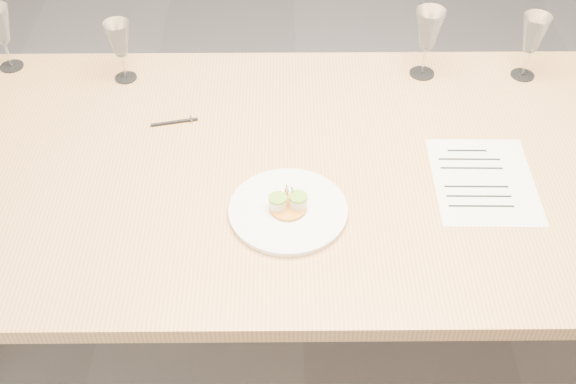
{
  "coord_description": "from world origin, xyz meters",
  "views": [
    {
      "loc": [
        -0.06,
        -1.34,
        1.96
      ],
      "look_at": [
        -0.05,
        -0.15,
        0.8
      ],
      "focal_mm": 45.0,
      "sensor_mm": 36.0,
      "label": 1
    }
  ],
  "objects_px": {
    "wine_glass_1": "(119,40)",
    "dining_table": "(307,184)",
    "dinner_plate": "(288,210)",
    "ballpoint_pen": "(175,122)",
    "recipe_sheet": "(483,181)",
    "wine_glass_2": "(429,31)",
    "wine_glass_3": "(533,35)"
  },
  "relations": [
    {
      "from": "wine_glass_1",
      "to": "wine_glass_2",
      "type": "bearing_deg",
      "value": 0.97
    },
    {
      "from": "wine_glass_2",
      "to": "ballpoint_pen",
      "type": "bearing_deg",
      "value": -162.24
    },
    {
      "from": "recipe_sheet",
      "to": "ballpoint_pen",
      "type": "relative_size",
      "value": 2.53
    },
    {
      "from": "wine_glass_1",
      "to": "dining_table",
      "type": "bearing_deg",
      "value": -36.04
    },
    {
      "from": "wine_glass_1",
      "to": "wine_glass_2",
      "type": "relative_size",
      "value": 0.88
    },
    {
      "from": "recipe_sheet",
      "to": "wine_glass_3",
      "type": "bearing_deg",
      "value": 66.38
    },
    {
      "from": "dining_table",
      "to": "ballpoint_pen",
      "type": "relative_size",
      "value": 19.3
    },
    {
      "from": "dining_table",
      "to": "wine_glass_1",
      "type": "relative_size",
      "value": 13.33
    },
    {
      "from": "dining_table",
      "to": "wine_glass_3",
      "type": "distance_m",
      "value": 0.76
    },
    {
      "from": "wine_glass_2",
      "to": "wine_glass_1",
      "type": "bearing_deg",
      "value": -179.03
    },
    {
      "from": "dinner_plate",
      "to": "ballpoint_pen",
      "type": "distance_m",
      "value": 0.45
    },
    {
      "from": "dining_table",
      "to": "dinner_plate",
      "type": "height_order",
      "value": "dinner_plate"
    },
    {
      "from": "recipe_sheet",
      "to": "ballpoint_pen",
      "type": "height_order",
      "value": "ballpoint_pen"
    },
    {
      "from": "dinner_plate",
      "to": "recipe_sheet",
      "type": "relative_size",
      "value": 0.88
    },
    {
      "from": "dinner_plate",
      "to": "recipe_sheet",
      "type": "height_order",
      "value": "dinner_plate"
    },
    {
      "from": "dinner_plate",
      "to": "ballpoint_pen",
      "type": "height_order",
      "value": "dinner_plate"
    },
    {
      "from": "wine_glass_2",
      "to": "recipe_sheet",
      "type": "bearing_deg",
      "value": -79.06
    },
    {
      "from": "recipe_sheet",
      "to": "wine_glass_2",
      "type": "distance_m",
      "value": 0.48
    },
    {
      "from": "recipe_sheet",
      "to": "wine_glass_2",
      "type": "bearing_deg",
      "value": 101.89
    },
    {
      "from": "dinner_plate",
      "to": "ballpoint_pen",
      "type": "relative_size",
      "value": 2.23
    },
    {
      "from": "dining_table",
      "to": "recipe_sheet",
      "type": "bearing_deg",
      "value": -8.58
    },
    {
      "from": "dinner_plate",
      "to": "wine_glass_2",
      "type": "bearing_deg",
      "value": 54.98
    },
    {
      "from": "dinner_plate",
      "to": "ballpoint_pen",
      "type": "xyz_separation_m",
      "value": [
        -0.3,
        0.34,
        -0.01
      ]
    },
    {
      "from": "dining_table",
      "to": "recipe_sheet",
      "type": "relative_size",
      "value": 7.64
    },
    {
      "from": "recipe_sheet",
      "to": "dining_table",
      "type": "bearing_deg",
      "value": 172.36
    },
    {
      "from": "recipe_sheet",
      "to": "wine_glass_2",
      "type": "xyz_separation_m",
      "value": [
        -0.09,
        0.45,
        0.14
      ]
    },
    {
      "from": "wine_glass_3",
      "to": "ballpoint_pen",
      "type": "bearing_deg",
      "value": -167.86
    },
    {
      "from": "ballpoint_pen",
      "to": "wine_glass_1",
      "type": "distance_m",
      "value": 0.29
    },
    {
      "from": "dinner_plate",
      "to": "wine_glass_3",
      "type": "height_order",
      "value": "wine_glass_3"
    },
    {
      "from": "wine_glass_1",
      "to": "recipe_sheet",
      "type": "bearing_deg",
      "value": -24.92
    },
    {
      "from": "wine_glass_1",
      "to": "wine_glass_2",
      "type": "xyz_separation_m",
      "value": [
        0.85,
        0.01,
        0.02
      ]
    },
    {
      "from": "dining_table",
      "to": "dinner_plate",
      "type": "distance_m",
      "value": 0.2
    }
  ]
}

